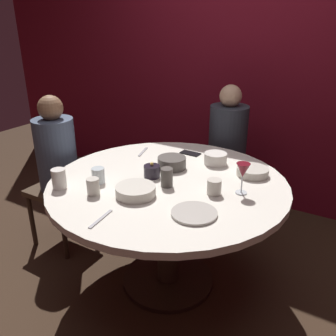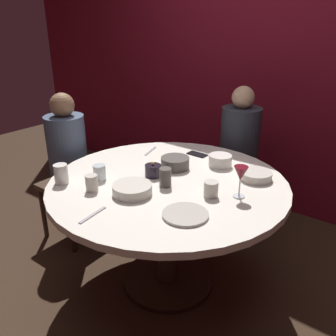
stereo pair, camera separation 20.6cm
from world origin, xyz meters
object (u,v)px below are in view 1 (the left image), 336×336
(seated_diner_back, at_px, (228,141))
(candle_holder, at_px, (152,171))
(bowl_serving_large, at_px, (253,172))
(cup_by_left_diner, at_px, (59,179))
(cell_phone, at_px, (190,153))
(cup_center_front, at_px, (98,175))
(seated_diner_left, at_px, (57,157))
(bowl_sauce_side, at_px, (172,163))
(dinner_plate, at_px, (194,213))
(cup_by_right_diner, at_px, (93,187))
(cup_near_candle, at_px, (214,187))
(bowl_salad_center, at_px, (215,159))
(cup_far_edge, at_px, (167,177))
(wine_glass, at_px, (243,172))
(dining_table, at_px, (168,202))
(bowl_small_white, at_px, (136,191))

(seated_diner_back, distance_m, candle_holder, 0.96)
(bowl_serving_large, height_order, cup_by_left_diner, cup_by_left_diner)
(cell_phone, relative_size, cup_center_front, 1.53)
(seated_diner_left, bearing_deg, cell_phone, 28.97)
(cup_by_left_diner, bearing_deg, bowl_sauce_side, 55.29)
(seated_diner_back, height_order, dinner_plate, seated_diner_back)
(bowl_sauce_side, bearing_deg, cup_by_right_diner, -108.55)
(seated_diner_back, height_order, cup_near_candle, seated_diner_back)
(candle_holder, distance_m, bowl_salad_center, 0.46)
(candle_holder, relative_size, cup_far_edge, 0.90)
(dinner_plate, bearing_deg, seated_diner_left, 167.58)
(candle_holder, distance_m, bowl_serving_large, 0.62)
(seated_diner_back, relative_size, bowl_salad_center, 7.87)
(seated_diner_back, xyz_separation_m, cup_by_right_diner, (-0.26, -1.31, 0.07))
(cup_center_front, bearing_deg, cup_by_left_diner, -130.73)
(wine_glass, height_order, bowl_sauce_side, wine_glass)
(wine_glass, relative_size, cup_center_front, 1.93)
(seated_diner_back, xyz_separation_m, cup_by_left_diner, (-0.48, -1.35, 0.08))
(dining_table, bearing_deg, bowl_small_white, -101.50)
(cell_phone, xyz_separation_m, bowl_small_white, (0.04, -0.72, 0.02))
(cup_center_front, height_order, cup_far_edge, cup_far_edge)
(dining_table, xyz_separation_m, bowl_serving_large, (0.41, 0.33, 0.17))
(bowl_serving_large, bearing_deg, bowl_salad_center, 168.66)
(bowl_salad_center, xyz_separation_m, cup_by_right_diner, (-0.39, -0.75, 0.01))
(cup_by_left_diner, bearing_deg, seated_diner_left, 139.08)
(cell_phone, xyz_separation_m, cup_center_front, (-0.24, -0.70, 0.04))
(candle_holder, bearing_deg, bowl_salad_center, 57.94)
(bowl_serving_large, distance_m, bowl_sauce_side, 0.51)
(dining_table, xyz_separation_m, wine_glass, (0.43, 0.06, 0.27))
(dining_table, relative_size, bowl_serving_large, 7.31)
(wine_glass, xyz_separation_m, cup_by_left_diner, (-0.91, -0.46, -0.07))
(seated_diner_back, distance_m, wine_glass, 1.00)
(bowl_sauce_side, relative_size, cup_by_left_diner, 1.59)
(wine_glass, relative_size, cup_far_edge, 1.61)
(dining_table, relative_size, cup_near_candle, 16.52)
(dining_table, distance_m, bowl_sauce_side, 0.26)
(seated_diner_left, relative_size, cup_near_candle, 13.53)
(cup_center_front, bearing_deg, wine_glass, 21.19)
(seated_diner_left, xyz_separation_m, bowl_serving_large, (1.34, 0.33, 0.06))
(candle_holder, bearing_deg, seated_diner_back, 83.50)
(seated_diner_back, relative_size, cup_far_edge, 10.70)
(bowl_sauce_side, relative_size, cup_near_candle, 2.13)
(seated_diner_back, height_order, cup_far_edge, seated_diner_back)
(candle_holder, xyz_separation_m, cup_by_right_diner, (-0.15, -0.36, 0.01))
(cell_phone, height_order, cup_by_left_diner, cup_by_left_diner)
(cup_near_candle, relative_size, cup_center_front, 0.94)
(dinner_plate, distance_m, cell_phone, 0.85)
(cell_phone, bearing_deg, bowl_salad_center, -107.21)
(dining_table, distance_m, cup_by_right_diner, 0.48)
(dinner_plate, distance_m, cup_center_front, 0.65)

